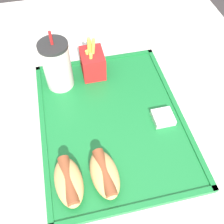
# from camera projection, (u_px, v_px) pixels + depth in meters

# --- Properties ---
(ground_plane) EXTENTS (8.00, 8.00, 0.00)m
(ground_plane) POSITION_uv_depth(u_px,v_px,m) (111.00, 211.00, 1.24)
(ground_plane) COLOR #383333
(dining_table) EXTENTS (1.25, 0.99, 0.74)m
(dining_table) POSITION_uv_depth(u_px,v_px,m) (111.00, 181.00, 0.95)
(dining_table) COLOR beige
(dining_table) RESTS_ON ground_plane
(food_tray) EXTENTS (0.45, 0.35, 0.01)m
(food_tray) POSITION_uv_depth(u_px,v_px,m) (112.00, 120.00, 0.66)
(food_tray) COLOR #197233
(food_tray) RESTS_ON dining_table
(soda_cup) EXTENTS (0.07, 0.07, 0.17)m
(soda_cup) POSITION_uv_depth(u_px,v_px,m) (57.00, 65.00, 0.67)
(soda_cup) COLOR silver
(soda_cup) RESTS_ON food_tray
(hot_dog_far) EXTENTS (0.12, 0.07, 0.04)m
(hot_dog_far) POSITION_uv_depth(u_px,v_px,m) (69.00, 181.00, 0.53)
(hot_dog_far) COLOR tan
(hot_dog_far) RESTS_ON food_tray
(hot_dog_near) EXTENTS (0.12, 0.07, 0.04)m
(hot_dog_near) POSITION_uv_depth(u_px,v_px,m) (104.00, 174.00, 0.54)
(hot_dog_near) COLOR tan
(hot_dog_near) RESTS_ON food_tray
(fries_carton) EXTENTS (0.08, 0.06, 0.12)m
(fries_carton) POSITION_uv_depth(u_px,v_px,m) (93.00, 63.00, 0.72)
(fries_carton) COLOR red
(fries_carton) RESTS_ON food_tray
(sauce_cup_mayo) EXTENTS (0.05, 0.05, 0.02)m
(sauce_cup_mayo) POSITION_uv_depth(u_px,v_px,m) (163.00, 117.00, 0.64)
(sauce_cup_mayo) COLOR silver
(sauce_cup_mayo) RESTS_ON food_tray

